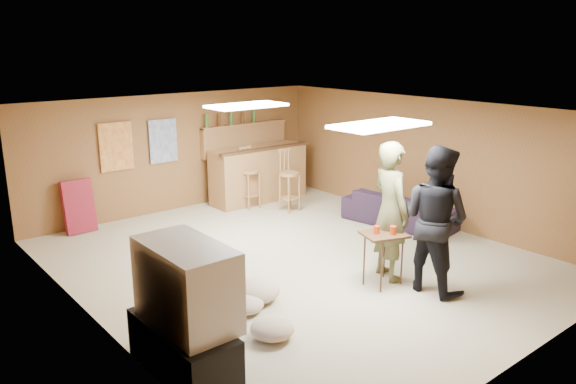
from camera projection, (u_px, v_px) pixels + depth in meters
ground at (297, 260)px, 8.29m from camera, size 7.00×7.00×0.00m
ceiling at (297, 111)px, 7.72m from camera, size 6.00×7.00×0.02m
wall_back at (177, 152)px, 10.61m from camera, size 6.00×0.02×2.20m
wall_front at (532, 259)px, 5.40m from camera, size 6.00×0.02×2.20m
wall_left at (89, 232)px, 6.16m from camera, size 0.02×7.00×2.20m
wall_right at (427, 161)px, 9.85m from camera, size 0.02×7.00×2.20m
tv_stand at (183, 348)px, 5.44m from camera, size 0.55×1.30×0.50m
dvd_box at (203, 349)px, 5.60m from camera, size 0.35×0.50×0.08m
tv_body at (187, 284)px, 5.31m from camera, size 0.60×1.10×0.80m
tv_screen at (214, 276)px, 5.50m from camera, size 0.02×0.95×0.65m
bar_counter at (259, 174)px, 11.27m from camera, size 2.00×0.60×1.10m
bar_lip at (266, 149)px, 10.94m from camera, size 2.10×0.12×0.05m
bar_shelf at (245, 124)px, 11.36m from camera, size 2.00×0.18×0.05m
bar_backing at (244, 139)px, 11.45m from camera, size 2.00×0.14×0.60m
poster_left at (116, 147)px, 9.78m from camera, size 0.60×0.03×0.85m
poster_right at (163, 141)px, 10.33m from camera, size 0.55×0.03×0.80m
folding_chair_stack at (79, 206)px, 9.40m from camera, size 0.50×0.26×0.91m
ceiling_panel_front at (380, 125)px, 6.61m from camera, size 1.20×0.60×0.04m
ceiling_panel_back at (247, 106)px, 8.62m from camera, size 1.20×0.60×0.04m
person_olive at (390, 211)px, 7.46m from camera, size 0.62×0.78×1.88m
person_black at (435, 219)px, 7.09m from camera, size 0.75×0.95×1.90m
sofa at (399, 209)px, 9.83m from camera, size 1.08×2.07×0.57m
tray_table at (383, 259)px, 7.37m from camera, size 0.67×0.60×0.72m
cup_red_near at (377, 230)px, 7.25m from camera, size 0.08×0.08×0.10m
cup_red_far at (393, 230)px, 7.22m from camera, size 0.08×0.08×0.11m
cup_blue at (388, 226)px, 7.41m from camera, size 0.09×0.09×0.10m
bar_stool_left at (250, 177)px, 10.77m from camera, size 0.45×0.45×1.20m
bar_stool_right at (290, 181)px, 10.57m from camera, size 0.44×0.44×1.15m
cushion_near_tv at (256, 291)px, 6.96m from camera, size 0.63×0.63×0.26m
cushion_mid at (246, 304)px, 6.67m from camera, size 0.54×0.54×0.19m
cushion_far at (272, 329)px, 6.09m from camera, size 0.57×0.57×0.22m
bottle_row at (231, 118)px, 11.09m from camera, size 1.20×0.08×0.26m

